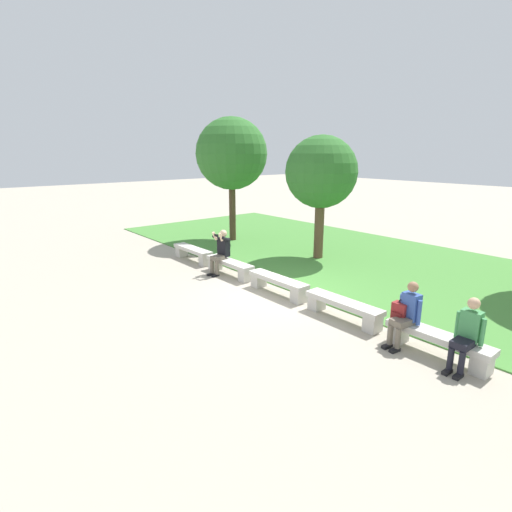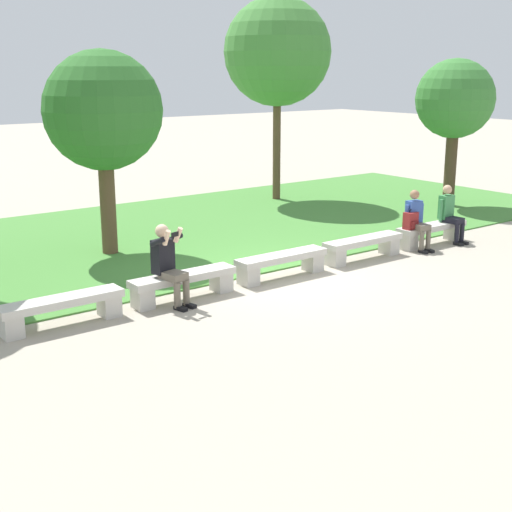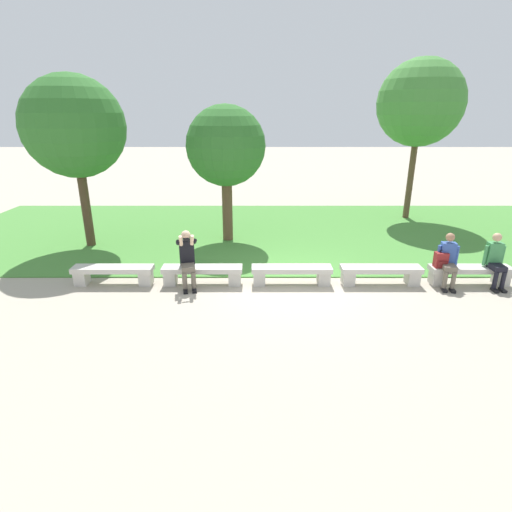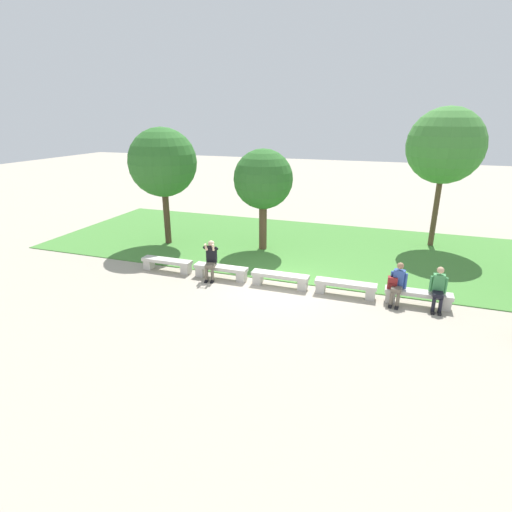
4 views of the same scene
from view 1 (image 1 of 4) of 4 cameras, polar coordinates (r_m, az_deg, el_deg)
name	(u,v)px [view 1 (image 1 of 4)]	position (r m, az deg, el deg)	size (l,w,h in m)	color
ground_plane	(278,294)	(10.44, 3.10, -5.42)	(80.00, 80.00, 0.00)	#A89E8C
grass_strip	(376,264)	(13.66, 16.75, -1.08)	(22.35, 8.00, 0.03)	#478438
bench_main	(193,252)	(13.62, -9.03, 0.56)	(1.89, 0.40, 0.45)	beige
bench_near	(230,265)	(11.91, -3.79, -1.36)	(1.89, 0.40, 0.45)	beige
bench_mid	(278,283)	(10.34, 3.12, -3.87)	(1.89, 0.40, 0.45)	beige
bench_far	(343,307)	(9.00, 12.35, -7.10)	(1.89, 0.40, 0.45)	beige
bench_end	(438,341)	(8.01, 24.51, -11.01)	(1.89, 0.40, 0.45)	beige
person_photographer	(221,250)	(12.01, -5.02, 0.92)	(0.53, 0.77, 1.32)	black
person_distant	(407,313)	(8.05, 20.73, -7.56)	(0.48, 0.71, 1.26)	black
person_companion	(467,332)	(7.63, 27.94, -9.62)	(0.48, 0.67, 1.26)	black
backpack	(400,312)	(8.16, 19.86, -7.54)	(0.28, 0.24, 0.43)	maroon
tree_right_background	(321,173)	(13.55, 9.31, 11.64)	(2.37, 2.37, 4.12)	brown
tree_far_back	(232,154)	(16.23, -3.51, 14.32)	(2.82, 2.82, 4.91)	#4C3826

